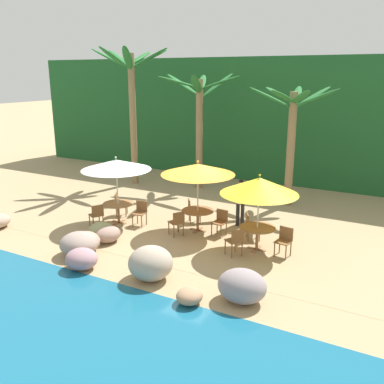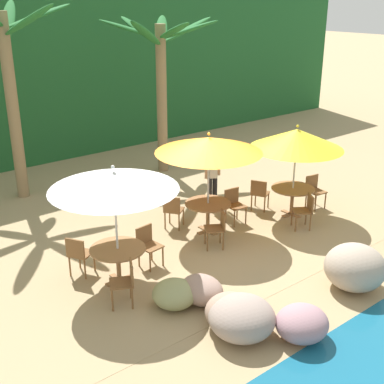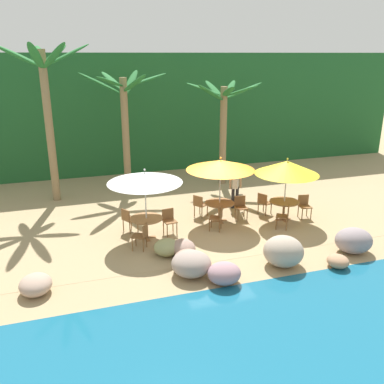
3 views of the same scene
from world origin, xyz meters
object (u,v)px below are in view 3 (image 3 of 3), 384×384
chair_white_inland (128,218)px  palm_tree_nearest (45,94)px  umbrella_orange (220,165)px  palm_tree_third (224,112)px  chair_orange_left (218,217)px  dining_table_yellow (284,204)px  palm_tree_second (124,109)px  chair_white_seaward (169,219)px  dining_table_white (146,221)px  chair_orange_inland (200,204)px  chair_orange_seaward (241,206)px  chair_yellow_inland (264,202)px  chair_white_left (142,235)px  chair_yellow_seaward (304,205)px  umbrella_white (145,177)px  chair_yellow_left (285,215)px  waiter_in_white (235,185)px

chair_white_inland → palm_tree_nearest: bearing=118.9°
umbrella_orange → palm_tree_nearest: 7.58m
palm_tree_third → chair_orange_left: bearing=-113.1°
dining_table_yellow → palm_tree_second: palm_tree_second is taller
chair_white_seaward → chair_orange_left: (1.69, -0.31, 0.00)m
dining_table_white → palm_tree_third: size_ratio=0.23×
chair_orange_inland → chair_white_seaward: bearing=-143.3°
chair_orange_inland → dining_table_white: bearing=-150.6°
umbrella_orange → palm_tree_second: bearing=117.1°
chair_orange_seaward → dining_table_yellow: 1.62m
dining_table_white → chair_yellow_inland: size_ratio=1.26×
dining_table_yellow → palm_tree_second: size_ratio=0.21×
chair_orange_seaward → dining_table_yellow: bearing=-21.6°
chair_orange_inland → chair_white_left: bearing=-141.4°
chair_white_seaward → chair_orange_left: bearing=-10.3°
chair_white_left → palm_tree_third: bearing=49.3°
chair_white_inland → palm_tree_third: palm_tree_third is taller
chair_orange_seaward → chair_yellow_seaward: 2.43m
palm_tree_third → umbrella_white: bearing=-133.0°
chair_white_left → chair_orange_left: size_ratio=1.00×
chair_yellow_left → palm_tree_third: bearing=91.0°
waiter_in_white → palm_tree_nearest: bearing=154.8°
chair_white_left → chair_yellow_seaward: size_ratio=1.00×
umbrella_white → palm_tree_second: 5.93m
chair_orange_seaward → waiter_in_white: waiter_in_white is taller
chair_yellow_seaward → palm_tree_nearest: palm_tree_nearest is taller
chair_white_left → chair_orange_inland: size_ratio=1.00×
chair_white_seaward → chair_white_left: bearing=-139.2°
dining_table_yellow → palm_tree_second: bearing=131.2°
chair_yellow_seaward → palm_tree_nearest: size_ratio=0.14×
waiter_in_white → chair_yellow_seaward: bearing=-39.2°
umbrella_white → palm_tree_third: bearing=47.0°
dining_table_white → chair_orange_left: bearing=-2.6°
dining_table_yellow → chair_orange_left: bearing=-176.1°
chair_white_seaward → chair_orange_seaward: same height
umbrella_white → dining_table_yellow: (5.24, 0.07, -1.54)m
chair_white_seaward → palm_tree_second: palm_tree_second is taller
dining_table_yellow → chair_yellow_left: size_ratio=1.26×
umbrella_white → palm_tree_second: size_ratio=0.47×
chair_orange_left → chair_yellow_left: bearing=-13.8°
dining_table_white → chair_white_inland: bearing=126.2°
palm_tree_nearest → palm_tree_second: size_ratio=1.21×
chair_yellow_left → chair_orange_inland: bearing=141.8°
palm_tree_second → waiter_in_white: 6.04m
chair_yellow_inland → palm_tree_second: palm_tree_second is taller
umbrella_white → chair_orange_inland: size_ratio=2.82×
chair_yellow_inland → palm_tree_nearest: palm_tree_nearest is taller
palm_tree_nearest → palm_tree_third: 7.71m
chair_orange_seaward → chair_white_inland: bearing=179.7°
chair_orange_inland → chair_yellow_inland: same height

